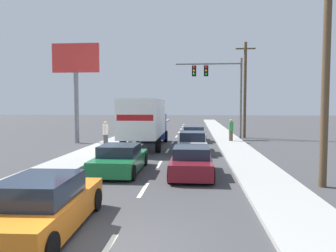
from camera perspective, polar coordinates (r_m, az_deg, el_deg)
The scene contains 16 objects.
ground_plane at distance 31.51m, azimuth 1.54°, elevation -1.84°, with size 140.00×140.00×0.00m, color #3D3D3F.
sidewalk_right at distance 26.63m, azimuth 10.98°, elevation -2.77°, with size 2.23×80.00×0.14m, color #9E9E99.
sidewalk_left at distance 27.27m, azimuth -8.93°, elevation -2.60°, with size 2.23×80.00×0.14m, color #9E9E99.
lane_markings at distance 26.38m, azimuth 0.87°, elevation -2.91°, with size 0.14×52.00×0.01m.
box_truck at distance 22.91m, azimuth -4.06°, elevation 1.05°, with size 2.71×9.07×3.44m.
car_green at distance 14.72m, azimuth -8.57°, elevation -5.96°, with size 1.97×4.35×1.26m.
car_orange at distance 8.36m, azimuth -21.42°, elevation -13.32°, with size 1.93×4.32×1.36m.
car_white at distance 27.26m, azimuth 4.59°, elevation -1.51°, with size 2.08×4.07×1.26m.
car_silver at distance 20.59m, azimuth 4.35°, elevation -3.05°, with size 1.91×4.19×1.36m.
car_maroon at distance 13.89m, azimuth 4.21°, elevation -6.54°, with size 1.85×4.02×1.25m.
traffic_signal_mast at distance 30.02m, azimuth 8.37°, elevation 8.31°, with size 6.12×0.69×7.39m.
utility_pole_near at distance 13.23m, azimuth 26.56°, elevation 13.15°, with size 1.80×0.28×10.29m.
utility_pole_mid at distance 30.75m, azimuth 13.62°, elevation 6.48°, with size 1.80×0.28×8.90m.
roadside_billboard at distance 26.84m, azimuth -16.18°, elevation 9.14°, with size 3.83×0.36×7.98m.
pedestrian_near_corner at distance 22.95m, azimuth -11.12°, elevation -1.38°, with size 0.38×0.38×1.78m.
pedestrian_mid_block at distance 26.61m, azimuth 11.21°, elevation -0.69°, with size 0.38×0.38×1.79m.
Camera 1 is at (1.85, -6.31, 3.02)m, focal length 34.03 mm.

